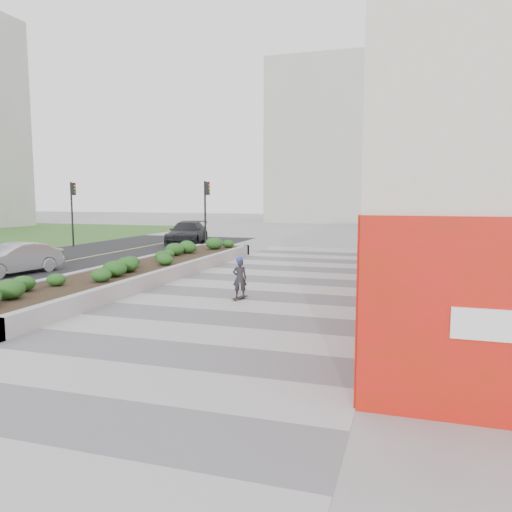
# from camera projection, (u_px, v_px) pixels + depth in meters

# --- Properties ---
(ground) EXTENTS (160.00, 160.00, 0.00)m
(ground) POSITION_uv_depth(u_px,v_px,m) (198.00, 336.00, 11.76)
(ground) COLOR gray
(ground) RESTS_ON ground
(walkway) EXTENTS (8.00, 36.00, 0.01)m
(walkway) POSITION_uv_depth(u_px,v_px,m) (240.00, 309.00, 14.60)
(walkway) COLOR #A8A8AD
(walkway) RESTS_ON ground
(building) EXTENTS (6.04, 24.08, 8.00)m
(building) POSITION_uv_depth(u_px,v_px,m) (480.00, 176.00, 17.71)
(building) COLOR beige
(building) RESTS_ON ground
(planter) EXTENTS (3.00, 18.00, 0.90)m
(planter) POSITION_uv_depth(u_px,v_px,m) (143.00, 268.00, 19.97)
(planter) COLOR #9E9EA0
(planter) RESTS_ON ground
(street) EXTENTS (10.00, 40.00, 0.00)m
(street) POSITION_uv_depth(u_px,v_px,m) (13.00, 271.00, 21.96)
(street) COLOR black
(street) RESTS_ON ground
(traffic_signal_near) EXTENTS (0.33, 0.28, 4.20)m
(traffic_signal_near) POSITION_uv_depth(u_px,v_px,m) (206.00, 205.00, 30.15)
(traffic_signal_near) COLOR black
(traffic_signal_near) RESTS_ON ground
(traffic_signal_far) EXTENTS (0.33, 0.28, 4.20)m
(traffic_signal_far) POSITION_uv_depth(u_px,v_px,m) (73.00, 204.00, 32.42)
(traffic_signal_far) COLOR black
(traffic_signal_far) RESTS_ON ground
(distant_bldg_north_l) EXTENTS (16.00, 12.00, 20.00)m
(distant_bldg_north_l) POSITION_uv_depth(u_px,v_px,m) (336.00, 144.00, 64.15)
(distant_bldg_north_l) COLOR #ADAAA3
(distant_bldg_north_l) RESTS_ON ground
(distant_bldg_north_r) EXTENTS (14.00, 10.00, 24.00)m
(distant_bldg_north_r) POSITION_uv_depth(u_px,v_px,m) (502.00, 127.00, 62.70)
(distant_bldg_north_r) COLOR #ADAAA3
(distant_bldg_north_r) RESTS_ON ground
(manhole_cover) EXTENTS (0.44, 0.44, 0.01)m
(manhole_cover) POSITION_uv_depth(u_px,v_px,m) (256.00, 310.00, 14.45)
(manhole_cover) COLOR #595654
(manhole_cover) RESTS_ON ground
(skateboarder) EXTENTS (0.52, 0.75, 1.38)m
(skateboarder) POSITION_uv_depth(u_px,v_px,m) (240.00, 278.00, 15.84)
(skateboarder) COLOR beige
(skateboarder) RESTS_ON ground
(car_silver) EXTENTS (2.20, 4.21, 1.32)m
(car_silver) POSITION_uv_depth(u_px,v_px,m) (14.00, 259.00, 20.96)
(car_silver) COLOR #A7A9AF
(car_silver) RESTS_ON ground
(car_dark) EXTENTS (3.31, 5.70, 1.55)m
(car_dark) POSITION_uv_depth(u_px,v_px,m) (187.00, 233.00, 34.19)
(car_dark) COLOR black
(car_dark) RESTS_ON ground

